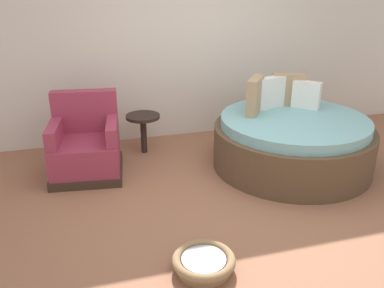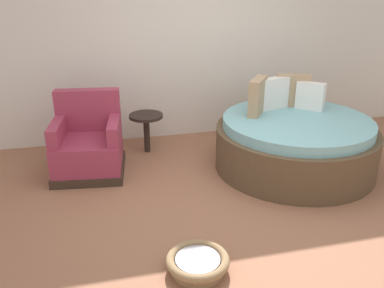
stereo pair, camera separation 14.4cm
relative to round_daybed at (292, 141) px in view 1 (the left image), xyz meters
name	(u,v)px [view 1 (the left image)]	position (x,y,z in m)	size (l,w,h in m)	color
ground_plane	(235,206)	(-1.01, -0.72, -0.33)	(8.00, 8.00, 0.02)	#936047
back_wall	(181,28)	(-1.01, 1.47, 1.20)	(8.00, 0.12, 3.05)	silver
round_daybed	(292,141)	(0.00, 0.00, 0.00)	(1.91, 1.91, 1.06)	brown
red_armchair	(86,147)	(-2.42, 0.47, 0.01)	(0.89, 0.89, 0.94)	#38281E
pet_basket	(204,262)	(-1.61, -1.58, -0.25)	(0.51, 0.51, 0.13)	#8E704C
side_table	(143,122)	(-1.68, 0.89, 0.10)	(0.44, 0.44, 0.52)	#2D231E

